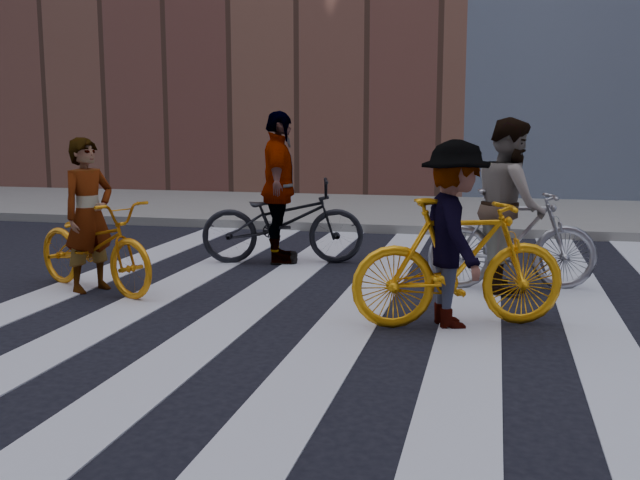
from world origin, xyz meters
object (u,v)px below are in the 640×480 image
(bike_silver_mid, at_px, (513,239))
(rider_rear, at_px, (279,188))
(bike_dark_rear, at_px, (283,221))
(bike_yellow_left, at_px, (94,246))
(bike_yellow_right, at_px, (459,263))
(rider_right, at_px, (454,234))
(rider_left, at_px, (89,215))
(rider_mid, at_px, (510,205))

(bike_silver_mid, bearing_deg, rider_rear, 61.73)
(bike_dark_rear, bearing_deg, bike_yellow_left, 128.02)
(bike_yellow_left, distance_m, bike_yellow_right, 3.98)
(bike_yellow_left, height_order, rider_right, rider_right)
(bike_yellow_left, distance_m, rider_rear, 2.58)
(rider_left, relative_size, rider_mid, 0.89)
(bike_dark_rear, distance_m, rider_rear, 0.44)
(rider_left, height_order, rider_mid, rider_mid)
(bike_silver_mid, relative_size, rider_mid, 0.98)
(bike_yellow_left, xyz_separation_m, rider_mid, (4.39, 1.13, 0.44))
(bike_yellow_right, bearing_deg, bike_yellow_left, 62.24)
(bike_silver_mid, distance_m, rider_rear, 3.11)
(rider_left, bearing_deg, rider_right, -73.37)
(rider_left, bearing_deg, rider_rear, -12.55)
(bike_silver_mid, relative_size, rider_right, 1.10)
(bike_dark_rear, xyz_separation_m, rider_right, (2.34, -2.59, 0.29))
(bike_yellow_left, xyz_separation_m, rider_rear, (1.50, 2.05, 0.48))
(bike_silver_mid, bearing_deg, bike_dark_rear, 61.45)
(bike_yellow_right, xyz_separation_m, rider_mid, (0.45, 1.67, 0.36))
(rider_left, bearing_deg, rider_mid, -51.21)
(bike_yellow_right, height_order, rider_right, rider_right)
(rider_left, bearing_deg, bike_yellow_right, -73.27)
(rider_mid, height_order, rider_rear, rider_rear)
(bike_dark_rear, distance_m, rider_mid, 3.01)
(bike_yellow_left, bearing_deg, rider_right, -73.47)
(bike_silver_mid, relative_size, bike_dark_rear, 0.88)
(rider_left, height_order, rider_right, rider_right)
(bike_yellow_left, bearing_deg, rider_left, 114.56)
(bike_dark_rear, bearing_deg, rider_rear, 75.13)
(bike_silver_mid, bearing_deg, rider_right, 150.86)
(bike_yellow_left, distance_m, rider_left, 0.34)
(bike_yellow_left, height_order, bike_silver_mid, bike_silver_mid)
(bike_yellow_right, xyz_separation_m, rider_rear, (-2.44, 2.59, 0.40))
(bike_yellow_right, height_order, rider_left, rider_left)
(bike_yellow_left, bearing_deg, bike_silver_mid, -51.21)
(bike_silver_mid, height_order, rider_mid, rider_mid)
(rider_mid, xyz_separation_m, rider_right, (-0.50, -1.67, -0.10))
(bike_silver_mid, relative_size, bike_yellow_right, 0.95)
(rider_left, relative_size, rider_rear, 0.85)
(bike_silver_mid, relative_size, rider_left, 1.11)
(bike_silver_mid, bearing_deg, bike_yellow_right, 152.42)
(rider_left, distance_m, rider_right, 3.98)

